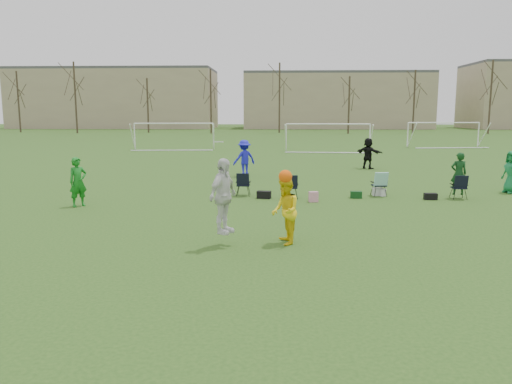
{
  "coord_description": "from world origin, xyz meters",
  "views": [
    {
      "loc": [
        -0.56,
        -12.22,
        3.46
      ],
      "look_at": [
        -1.1,
        1.49,
        1.25
      ],
      "focal_mm": 35.0,
      "sensor_mm": 36.0,
      "label": 1
    }
  ],
  "objects_px": {
    "goal_mid": "(328,130)",
    "goal_left": "(174,129)",
    "fielder_green_far": "(511,172)",
    "fielder_green_near": "(78,182)",
    "goal_right": "(444,128)",
    "fielder_blue": "(244,158)",
    "center_contest": "(254,203)",
    "fielder_black": "(368,153)"
  },
  "relations": [
    {
      "from": "goal_mid",
      "to": "fielder_green_near",
      "type": "bearing_deg",
      "value": -110.14
    },
    {
      "from": "goal_right",
      "to": "fielder_green_far",
      "type": "bearing_deg",
      "value": -110.7
    },
    {
      "from": "fielder_green_far",
      "to": "fielder_black",
      "type": "height_order",
      "value": "fielder_black"
    },
    {
      "from": "fielder_green_near",
      "to": "fielder_black",
      "type": "bearing_deg",
      "value": 0.04
    },
    {
      "from": "fielder_green_near",
      "to": "goal_left",
      "type": "distance_m",
      "value": 28.46
    },
    {
      "from": "fielder_blue",
      "to": "goal_right",
      "type": "distance_m",
      "value": 29.71
    },
    {
      "from": "fielder_green_near",
      "to": "fielder_green_far",
      "type": "height_order",
      "value": "fielder_green_near"
    },
    {
      "from": "goal_left",
      "to": "fielder_green_far",
      "type": "bearing_deg",
      "value": -56.47
    },
    {
      "from": "fielder_black",
      "to": "goal_mid",
      "type": "height_order",
      "value": "goal_mid"
    },
    {
      "from": "fielder_green_far",
      "to": "fielder_black",
      "type": "xyz_separation_m",
      "value": [
        -4.45,
        9.13,
        0.04
      ]
    },
    {
      "from": "fielder_green_near",
      "to": "goal_left",
      "type": "height_order",
      "value": "goal_left"
    },
    {
      "from": "fielder_green_near",
      "to": "fielder_blue",
      "type": "bearing_deg",
      "value": 13.17
    },
    {
      "from": "center_contest",
      "to": "goal_mid",
      "type": "xyz_separation_m",
      "value": [
        5.1,
        31.51,
        0.8
      ]
    },
    {
      "from": "goal_left",
      "to": "goal_mid",
      "type": "relative_size",
      "value": 1.0
    },
    {
      "from": "goal_left",
      "to": "goal_mid",
      "type": "bearing_deg",
      "value": -13.13
    },
    {
      "from": "fielder_black",
      "to": "goal_right",
      "type": "relative_size",
      "value": 0.26
    },
    {
      "from": "goal_mid",
      "to": "goal_right",
      "type": "bearing_deg",
      "value": 30.57
    },
    {
      "from": "goal_mid",
      "to": "goal_right",
      "type": "height_order",
      "value": "same"
    },
    {
      "from": "goal_left",
      "to": "goal_right",
      "type": "bearing_deg",
      "value": 3.75
    },
    {
      "from": "fielder_blue",
      "to": "goal_mid",
      "type": "relative_size",
      "value": 0.27
    },
    {
      "from": "fielder_blue",
      "to": "fielder_black",
      "type": "height_order",
      "value": "fielder_blue"
    },
    {
      "from": "fielder_black",
      "to": "goal_left",
      "type": "height_order",
      "value": "goal_left"
    },
    {
      "from": "center_contest",
      "to": "goal_right",
      "type": "distance_m",
      "value": 41.23
    },
    {
      "from": "fielder_green_far",
      "to": "goal_mid",
      "type": "xyz_separation_m",
      "value": [
        -5.56,
        22.56,
        1.01
      ]
    },
    {
      "from": "goal_left",
      "to": "center_contest",
      "type": "bearing_deg",
      "value": -80.13
    },
    {
      "from": "fielder_green_far",
      "to": "goal_left",
      "type": "height_order",
      "value": "goal_left"
    },
    {
      "from": "fielder_green_near",
      "to": "fielder_green_far",
      "type": "bearing_deg",
      "value": -32.65
    },
    {
      "from": "fielder_green_near",
      "to": "goal_right",
      "type": "xyz_separation_m",
      "value": [
        23.81,
        32.36,
        1.01
      ]
    },
    {
      "from": "goal_right",
      "to": "center_contest",
      "type": "bearing_deg",
      "value": -122.51
    },
    {
      "from": "fielder_green_far",
      "to": "center_contest",
      "type": "height_order",
      "value": "center_contest"
    },
    {
      "from": "fielder_blue",
      "to": "center_contest",
      "type": "relative_size",
      "value": 0.72
    },
    {
      "from": "fielder_green_near",
      "to": "fielder_green_far",
      "type": "xyz_separation_m",
      "value": [
        17.38,
        3.79,
        -0.0
      ]
    },
    {
      "from": "fielder_blue",
      "to": "goal_mid",
      "type": "bearing_deg",
      "value": -140.64
    },
    {
      "from": "fielder_black",
      "to": "fielder_blue",
      "type": "bearing_deg",
      "value": 69.93
    },
    {
      "from": "center_contest",
      "to": "goal_right",
      "type": "height_order",
      "value": "center_contest"
    },
    {
      "from": "center_contest",
      "to": "goal_left",
      "type": "relative_size",
      "value": 0.37
    },
    {
      "from": "center_contest",
      "to": "goal_mid",
      "type": "bearing_deg",
      "value": 80.8
    },
    {
      "from": "goal_mid",
      "to": "goal_left",
      "type": "bearing_deg",
      "value": 175.87
    },
    {
      "from": "fielder_green_near",
      "to": "goal_right",
      "type": "relative_size",
      "value": 0.25
    },
    {
      "from": "fielder_blue",
      "to": "fielder_green_far",
      "type": "distance_m",
      "value": 12.89
    },
    {
      "from": "fielder_black",
      "to": "goal_mid",
      "type": "bearing_deg",
      "value": -43.76
    },
    {
      "from": "fielder_black",
      "to": "center_contest",
      "type": "height_order",
      "value": "center_contest"
    }
  ]
}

